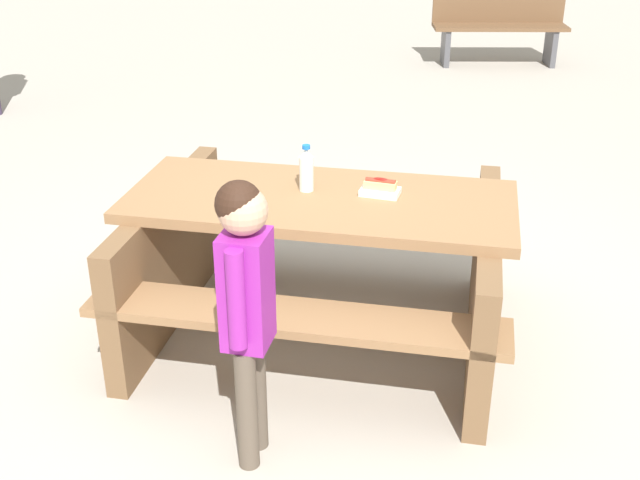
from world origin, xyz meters
name	(u,v)px	position (x,y,z in m)	size (l,w,h in m)	color
ground_plane	(320,333)	(0.00, 0.00, 0.00)	(30.00, 30.00, 0.00)	#ADA599
picnic_table	(320,255)	(0.00, 0.00, 0.44)	(1.99, 1.66, 0.75)	olive
soda_bottle	(306,170)	(-0.09, 0.05, 0.85)	(0.07, 0.07, 0.22)	silver
hotdog_tray	(380,188)	(0.26, 0.12, 0.78)	(0.18, 0.12, 0.08)	white
child_in_coat	(246,291)	(0.05, -0.93, 0.75)	(0.19, 0.29, 1.18)	brown
park_bench_near	(499,24)	(-0.06, 6.13, 0.45)	(1.55, 0.88, 0.85)	brown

